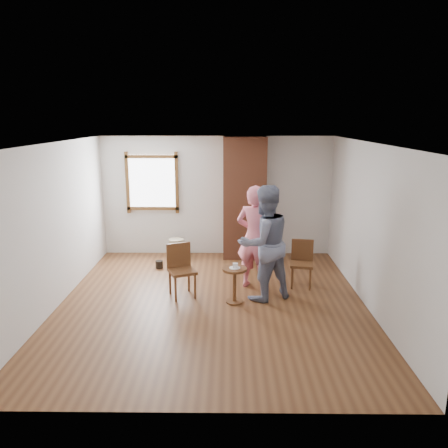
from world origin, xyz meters
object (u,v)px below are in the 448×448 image
(dining_chair_right, at_px, (302,261))
(person_pink, at_px, (255,237))
(dining_chair_left, at_px, (181,267))
(man, at_px, (264,243))
(stoneware_crock, at_px, (176,248))
(side_table, at_px, (235,279))

(dining_chair_right, bearing_deg, person_pink, -163.15)
(dining_chair_left, relative_size, man, 0.47)
(stoneware_crock, height_order, person_pink, person_pink)
(dining_chair_right, distance_m, side_table, 1.46)
(side_table, xyz_separation_m, person_pink, (0.36, 0.69, 0.52))
(dining_chair_left, height_order, side_table, dining_chair_left)
(person_pink, bearing_deg, man, 127.45)
(stoneware_crock, relative_size, dining_chair_right, 0.50)
(dining_chair_left, height_order, dining_chair_right, dining_chair_left)
(dining_chair_right, distance_m, person_pink, 0.98)
(stoneware_crock, relative_size, dining_chair_left, 0.47)
(stoneware_crock, bearing_deg, man, -51.54)
(dining_chair_right, bearing_deg, dining_chair_left, -157.38)
(dining_chair_right, relative_size, person_pink, 0.45)
(dining_chair_right, bearing_deg, stoneware_crock, 157.57)
(side_table, distance_m, person_pink, 0.94)
(dining_chair_right, xyz_separation_m, man, (-0.74, -0.59, 0.49))
(stoneware_crock, bearing_deg, dining_chair_left, -81.07)
(stoneware_crock, height_order, dining_chair_left, dining_chair_left)
(person_pink, bearing_deg, side_table, 85.28)
(stoneware_crock, bearing_deg, dining_chair_right, -32.69)
(dining_chair_left, xyz_separation_m, man, (1.40, -0.12, 0.46))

